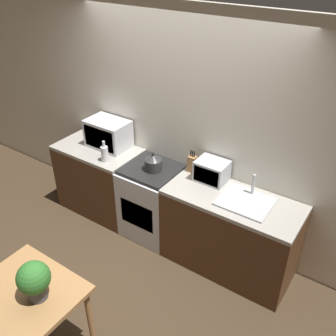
% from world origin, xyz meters
% --- Properties ---
extents(ground_plane, '(16.00, 16.00, 0.00)m').
position_xyz_m(ground_plane, '(0.00, 0.00, 0.00)').
color(ground_plane, '#3D2D1E').
extents(wall_back, '(10.00, 0.06, 2.60)m').
position_xyz_m(wall_back, '(0.00, 1.15, 1.30)').
color(wall_back, silver).
rests_on(wall_back, ground_plane).
extents(counter_left_run, '(1.04, 0.62, 0.90)m').
position_xyz_m(counter_left_run, '(-1.00, 0.81, 0.45)').
color(counter_left_run, '#4C2D19').
rests_on(counter_left_run, ground_plane).
extents(counter_right_run, '(1.37, 0.62, 0.90)m').
position_xyz_m(counter_right_run, '(0.83, 0.81, 0.45)').
color(counter_right_run, '#4C2D19').
rests_on(counter_right_run, ground_plane).
extents(stove_range, '(0.62, 0.62, 0.90)m').
position_xyz_m(stove_range, '(-0.17, 0.81, 0.45)').
color(stove_range, silver).
rests_on(stove_range, ground_plane).
extents(kettle, '(0.19, 0.19, 0.22)m').
position_xyz_m(kettle, '(-0.13, 0.79, 0.99)').
color(kettle, '#2D2D2D').
rests_on(kettle, stove_range).
extents(microwave, '(0.51, 0.34, 0.34)m').
position_xyz_m(microwave, '(-0.90, 0.93, 1.07)').
color(microwave, silver).
rests_on(microwave, counter_left_run).
extents(bottle, '(0.08, 0.08, 0.25)m').
position_xyz_m(bottle, '(-0.70, 0.64, 1.00)').
color(bottle, silver).
rests_on(bottle, counter_left_run).
extents(knife_block, '(0.09, 0.07, 0.26)m').
position_xyz_m(knife_block, '(0.24, 1.00, 1.00)').
color(knife_block, '#9E7042').
rests_on(knife_block, counter_right_run).
extents(toaster_oven, '(0.32, 0.26, 0.22)m').
position_xyz_m(toaster_oven, '(0.49, 0.97, 1.01)').
color(toaster_oven, '#ADAFB5').
rests_on(toaster_oven, counter_right_run).
extents(sink_basin, '(0.50, 0.43, 0.24)m').
position_xyz_m(sink_basin, '(0.96, 0.82, 0.91)').
color(sink_basin, '#ADAFB5').
rests_on(sink_basin, counter_right_run).
extents(dining_table, '(0.83, 0.74, 0.78)m').
position_xyz_m(dining_table, '(-0.03, -1.05, 0.67)').
color(dining_table, '#9E7042').
rests_on(dining_table, ground_plane).
extents(potted_plant, '(0.25, 0.25, 0.33)m').
position_xyz_m(potted_plant, '(0.10, -1.00, 0.97)').
color(potted_plant, '#424247').
rests_on(potted_plant, dining_table).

